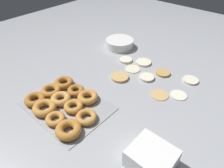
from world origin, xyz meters
TOP-DOWN VIEW (x-y plane):
  - ground_plane at (0.00, 0.00)m, footprint 3.00×3.00m
  - pancake_0 at (-0.11, 0.22)m, footprint 0.10×0.10m
  - pancake_1 at (-0.21, 0.17)m, footprint 0.08×0.08m
  - pancake_2 at (0.20, 0.08)m, footprint 0.08×0.08m
  - pancake_3 at (-0.12, 0.00)m, footprint 0.10×0.10m
  - pancake_4 at (0.00, 0.10)m, footprint 0.08×0.08m
  - pancake_5 at (-0.12, 0.12)m, footprint 0.09×0.09m
  - pancake_6 at (0.04, 0.20)m, footprint 0.08×0.08m
  - pancake_7 at (0.20, 0.24)m, footprint 0.08×0.08m
  - pancake_8 at (0.13, 0.02)m, footprint 0.09×0.09m
  - donut_tray at (-0.17, -0.35)m, footprint 0.40×0.30m
  - batter_bowl at (-0.36, 0.29)m, footprint 0.20×0.20m
  - container_stack at (0.30, -0.34)m, footprint 0.15×0.14m

SIDE VIEW (x-z plane):
  - ground_plane at x=0.00m, z-range 0.00..0.00m
  - pancake_8 at x=0.13m, z-range 0.00..0.01m
  - pancake_2 at x=0.20m, z-range 0.00..0.01m
  - pancake_5 at x=-0.12m, z-range 0.00..0.01m
  - pancake_7 at x=0.20m, z-range 0.00..0.01m
  - pancake_6 at x=0.04m, z-range 0.00..0.01m
  - pancake_0 at x=-0.11m, z-range 0.00..0.01m
  - pancake_3 at x=-0.12m, z-range 0.00..0.01m
  - pancake_1 at x=-0.21m, z-range 0.00..0.01m
  - pancake_4 at x=0.00m, z-range 0.00..0.01m
  - donut_tray at x=-0.17m, z-range 0.00..0.04m
  - batter_bowl at x=-0.36m, z-range 0.00..0.06m
  - container_stack at x=0.30m, z-range 0.00..0.08m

